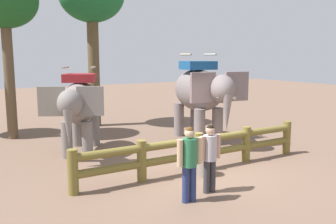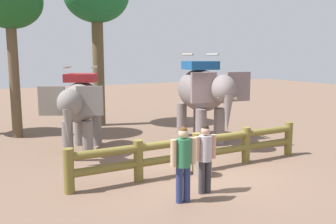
{
  "view_description": "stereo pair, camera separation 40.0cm",
  "coord_description": "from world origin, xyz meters",
  "views": [
    {
      "loc": [
        -5.51,
        -7.85,
        3.12
      ],
      "look_at": [
        0.0,
        1.78,
        1.4
      ],
      "focal_mm": 38.92,
      "sensor_mm": 36.0,
      "label": 1
    },
    {
      "loc": [
        -5.16,
        -8.04,
        3.12
      ],
      "look_at": [
        0.0,
        1.78,
        1.4
      ],
      "focal_mm": 38.92,
      "sensor_mm": 36.0,
      "label": 2
    }
  ],
  "objects": [
    {
      "name": "elephant_center",
      "position": [
        2.05,
        2.98,
        1.8
      ],
      "size": [
        2.12,
        3.78,
        3.2
      ],
      "color": "slate",
      "rests_on": "ground"
    },
    {
      "name": "tree_far_right",
      "position": [
        -3.9,
        6.89,
        4.97
      ],
      "size": [
        2.39,
        2.39,
        6.14
      ],
      "color": "brown",
      "rests_on": "ground"
    },
    {
      "name": "ground_plane",
      "position": [
        0.0,
        0.0,
        0.0
      ],
      "size": [
        60.0,
        60.0,
        0.0
      ],
      "primitive_type": "plane",
      "color": "brown"
    },
    {
      "name": "elephant_near_left",
      "position": [
        -2.27,
        3.51,
        1.57
      ],
      "size": [
        2.57,
        3.27,
        2.79
      ],
      "color": "slate",
      "rests_on": "ground"
    },
    {
      "name": "tourist_man_in_blue",
      "position": [
        -0.7,
        -1.36,
        0.92
      ],
      "size": [
        0.56,
        0.31,
        1.59
      ],
      "color": "#38363B",
      "rests_on": "ground"
    },
    {
      "name": "tourist_woman_in_black",
      "position": [
        -1.41,
        -1.59,
        0.95
      ],
      "size": [
        0.58,
        0.34,
        1.65
      ],
      "color": "navy",
      "rests_on": "ground"
    },
    {
      "name": "feed_bucket",
      "position": [
        -0.07,
        -0.31,
        0.22
      ],
      "size": [
        0.49,
        0.49,
        0.44
      ],
      "color": "gray",
      "rests_on": "ground"
    },
    {
      "name": "log_fence",
      "position": [
        0.0,
        0.11,
        0.61
      ],
      "size": [
        7.15,
        0.33,
        1.05
      ],
      "color": "brown",
      "rests_on": "ground"
    }
  ]
}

